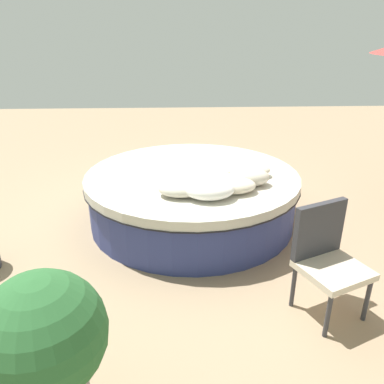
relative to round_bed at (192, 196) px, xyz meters
The scene contains 9 objects.
ground_plane 0.33m from the round_bed, ahead, with size 16.00×16.00×0.00m, color #9E8466.
round_bed is the anchor object (origin of this frame).
throw_pillow_0 0.82m from the round_bed, 78.14° to the left, with size 0.51×0.36×0.17m, color beige.
throw_pillow_1 0.90m from the round_bed, 100.61° to the left, with size 0.54×0.40×0.21m, color white.
throw_pillow_2 0.87m from the round_bed, 123.09° to the left, with size 0.53×0.33×0.17m, color beige.
throw_pillow_3 0.88m from the round_bed, 145.56° to the left, with size 0.48×0.31×0.20m, color beige.
throw_pillow_4 0.81m from the round_bed, 168.04° to the left, with size 0.55×0.35×0.17m, color beige.
patio_chair 2.09m from the round_bed, 121.12° to the left, with size 0.68×0.66×0.98m.
planter 2.96m from the round_bed, 70.45° to the left, with size 0.75×0.75×1.08m.
Camera 1 is at (0.20, 4.49, 2.31)m, focal length 35.37 mm.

